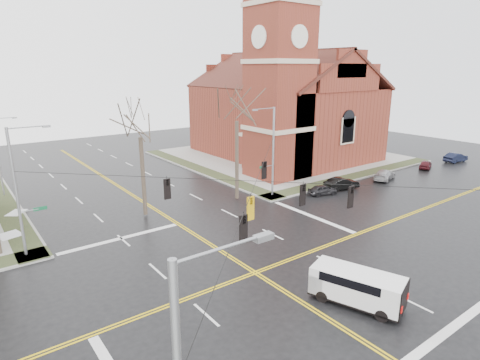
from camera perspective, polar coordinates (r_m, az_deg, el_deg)
ground at (r=26.75m, az=2.17°, el=-13.04°), size 120.00×120.00×0.00m
sidewalks at (r=26.71m, az=2.17°, el=-12.90°), size 80.00×80.00×0.17m
road_markings at (r=26.74m, az=2.17°, el=-13.03°), size 100.00×100.00×0.01m
church at (r=58.57m, az=6.05°, el=11.32°), size 24.28×27.48×27.50m
signal_pole_ne at (r=40.32m, az=4.56°, el=4.36°), size 2.75×0.22×9.00m
signal_pole_nw at (r=30.93m, az=-28.94°, el=-1.12°), size 2.75×0.22×9.00m
span_wires at (r=24.37m, az=2.32°, el=-0.16°), size 23.02×23.02×0.03m
traffic_signals at (r=24.10m, az=3.30°, el=-2.23°), size 8.21×8.26×1.30m
cargo_van at (r=24.06m, az=15.81°, el=-14.09°), size 3.58×5.44×1.94m
parked_car_a at (r=42.72m, az=11.65°, el=-1.38°), size 3.33×2.06×1.06m
parked_car_b at (r=45.00m, az=14.24°, el=-0.49°), size 4.22×2.12×1.33m
parked_car_c at (r=50.47m, az=19.85°, el=0.73°), size 4.50×2.87×1.21m
parked_car_d at (r=58.15m, az=24.88°, el=2.05°), size 3.58×2.54×1.13m
parked_car_e at (r=64.03m, az=28.33°, el=2.85°), size 4.08×1.68×1.31m
tree_nw_near at (r=35.25m, az=-14.03°, el=6.64°), size 4.00×4.00×10.45m
tree_ne at (r=38.65m, az=-0.46°, el=9.14°), size 4.00×4.00×11.64m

